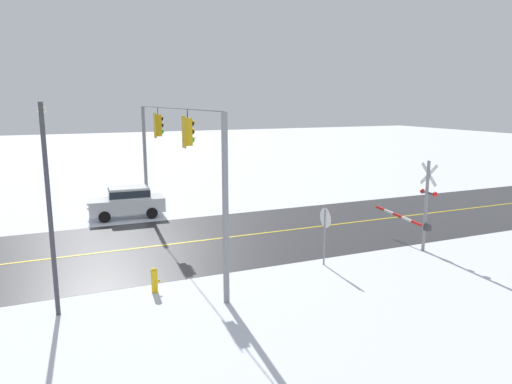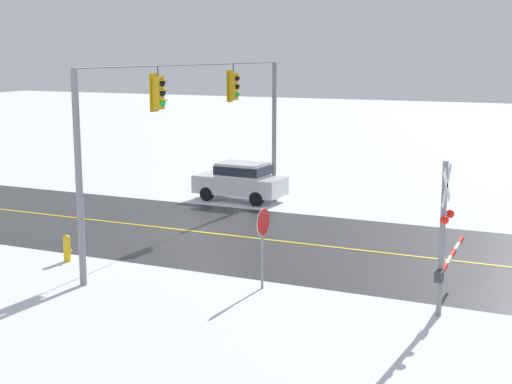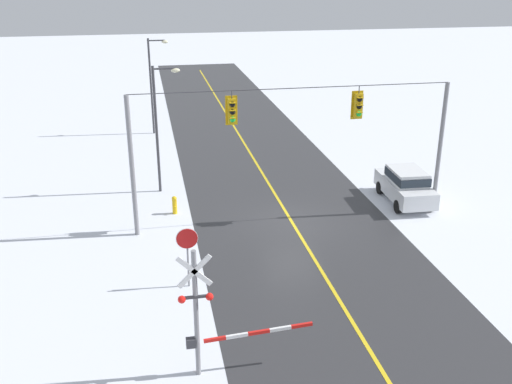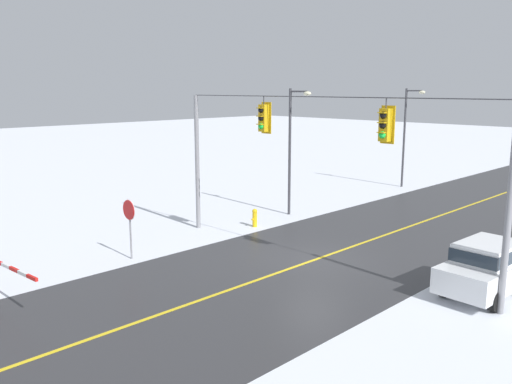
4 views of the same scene
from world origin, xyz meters
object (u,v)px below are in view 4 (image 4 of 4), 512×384
Objects in this scene: stop_sign at (129,216)px; parked_car_white at (489,265)px; streetlamp_near at (293,140)px; streetlamp_far at (407,128)px; fire_hydrant at (255,217)px.

parked_car_white is at bearing 28.58° from stop_sign.
streetlamp_far is (0.00, 11.43, 0.00)m from streetlamp_near.
stop_sign is 0.36× the size of streetlamp_near.
fire_hydrant is at bearing -83.46° from streetlamp_near.
parked_car_white is (11.23, 6.12, -0.76)m from stop_sign.
fire_hydrant is (0.36, -3.11, -3.45)m from streetlamp_near.
streetlamp_near reaches higher than parked_car_white.
streetlamp_far is at bearing 90.00° from streetlamp_near.
stop_sign reaches higher than fire_hydrant.
streetlamp_near reaches higher than fire_hydrant.
fire_hydrant is (-0.10, 6.87, -1.25)m from stop_sign.
fire_hydrant is at bearing 176.19° from parked_car_white.
parked_car_white is 0.66× the size of streetlamp_near.
streetlamp_near is 4.66m from fire_hydrant.
streetlamp_far reaches higher than stop_sign.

